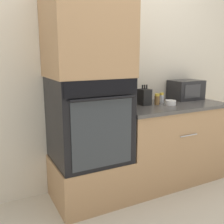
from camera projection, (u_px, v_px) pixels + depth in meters
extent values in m
plane|color=beige|center=(136.00, 204.00, 2.50)|extent=(12.00, 12.00, 0.00)
cube|color=beige|center=(107.00, 69.00, 2.78)|extent=(8.00, 0.05, 2.50)
cube|color=#A87F56|center=(90.00, 179.00, 2.56)|extent=(0.70, 0.60, 0.42)
cube|color=black|center=(89.00, 119.00, 2.43)|extent=(0.67, 0.59, 0.78)
cube|color=black|center=(102.00, 88.00, 2.10)|extent=(0.64, 0.01, 0.13)
cube|color=#33E54C|center=(103.00, 88.00, 2.10)|extent=(0.09, 0.00, 0.03)
cube|color=#282D33|center=(103.00, 134.00, 2.18)|extent=(0.55, 0.01, 0.59)
cylinder|color=black|center=(104.00, 99.00, 2.09)|extent=(0.57, 0.02, 0.02)
cube|color=#A87F56|center=(87.00, 30.00, 2.26)|extent=(0.70, 0.60, 0.81)
cube|color=#A87F56|center=(168.00, 144.00, 2.94)|extent=(1.20, 0.60, 0.84)
cube|color=#474442|center=(170.00, 105.00, 2.84)|extent=(1.22, 0.63, 0.03)
cylinder|color=#B7B7BC|center=(189.00, 135.00, 2.63)|extent=(0.22, 0.01, 0.01)
cube|color=#232326|center=(186.00, 90.00, 3.12)|extent=(0.38, 0.26, 0.23)
cube|color=#3D3D3F|center=(193.00, 91.00, 2.99)|extent=(0.23, 0.01, 0.15)
cube|color=black|center=(144.00, 97.00, 2.78)|extent=(0.11, 0.13, 0.17)
cylinder|color=black|center=(143.00, 87.00, 2.75)|extent=(0.02, 0.02, 0.04)
cylinder|color=black|center=(145.00, 87.00, 2.76)|extent=(0.02, 0.02, 0.04)
cylinder|color=black|center=(147.00, 87.00, 2.77)|extent=(0.02, 0.02, 0.04)
cylinder|color=white|center=(170.00, 103.00, 2.78)|extent=(0.12, 0.12, 0.05)
cylinder|color=silver|center=(161.00, 99.00, 2.90)|extent=(0.05, 0.05, 0.09)
cylinder|color=gold|center=(162.00, 94.00, 2.89)|extent=(0.05, 0.05, 0.02)
cylinder|color=silver|center=(123.00, 101.00, 2.79)|extent=(0.05, 0.05, 0.07)
cylinder|color=#B7B7BC|center=(123.00, 97.00, 2.78)|extent=(0.05, 0.05, 0.02)
cylinder|color=brown|center=(157.00, 100.00, 2.79)|extent=(0.06, 0.06, 0.09)
cylinder|color=gold|center=(157.00, 95.00, 2.78)|extent=(0.05, 0.05, 0.03)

